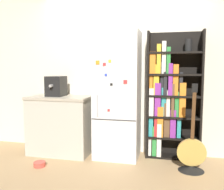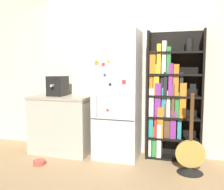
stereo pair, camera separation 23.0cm
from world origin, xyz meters
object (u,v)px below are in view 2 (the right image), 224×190
Objects in this scene: refrigerator at (118,95)px; pet_bowl at (39,162)px; guitar at (190,160)px; espresso_machine at (58,86)px; bookshelf at (169,99)px.

refrigerator reaches higher than pet_bowl.
guitar is 2.07m from pet_bowl.
pet_bowl is (-2.03, -0.33, -0.13)m from guitar.
pet_bowl is at bearing -146.06° from refrigerator.
espresso_machine is 2.11× the size of pet_bowl.
espresso_machine is at bearing -177.63° from refrigerator.
espresso_machine is (-1.73, -0.20, 0.18)m from bookshelf.
espresso_machine is 1.20m from pet_bowl.
bookshelf is 11.35× the size of pet_bowl.
bookshelf reaches higher than guitar.
pet_bowl is at bearing -154.71° from bookshelf.
espresso_machine reaches higher than pet_bowl.
espresso_machine reaches higher than guitar.
refrigerator is at bearing 33.94° from pet_bowl.
pet_bowl is (0.02, -0.61, -1.04)m from espresso_machine.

